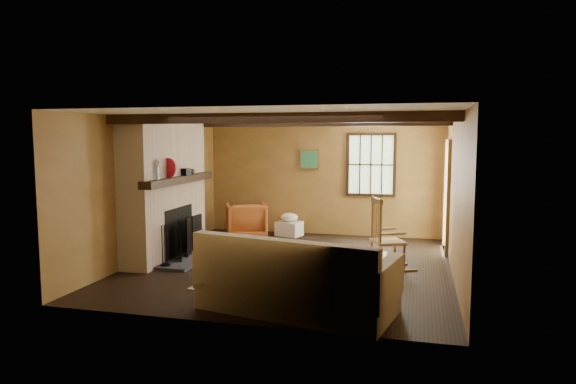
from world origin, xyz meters
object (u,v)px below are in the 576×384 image
(fireplace, at_px, (166,194))
(rocking_chair, at_px, (385,239))
(sofa, at_px, (296,284))
(laundry_basket, at_px, (289,229))
(armchair, at_px, (246,220))

(fireplace, height_order, rocking_chair, fireplace)
(rocking_chair, xyz_separation_m, sofa, (-0.90, -2.25, -0.15))
(laundry_basket, bearing_deg, sofa, -74.77)
(fireplace, distance_m, armchair, 2.19)
(rocking_chair, distance_m, laundry_basket, 3.15)
(sofa, relative_size, armchair, 3.09)
(armchair, bearing_deg, rocking_chair, 122.89)
(fireplace, bearing_deg, rocking_chair, 1.21)
(fireplace, relative_size, laundry_basket, 4.80)
(sofa, xyz_separation_m, armchair, (-2.03, 4.09, 0.03))
(sofa, distance_m, armchair, 4.56)
(armchair, bearing_deg, laundry_basket, -175.34)
(fireplace, relative_size, rocking_chair, 2.09)
(sofa, bearing_deg, rocking_chair, 80.08)
(fireplace, height_order, sofa, fireplace)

